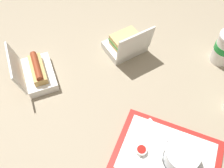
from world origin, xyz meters
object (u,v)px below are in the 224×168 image
object	(u,v)px
cake_container	(181,157)
clamshell_sandwich_back	(126,44)
food_tray	(167,156)
plastic_fork	(158,130)
ketchup_cup	(141,150)
clamshell_hotdog_center	(36,72)

from	to	relation	value
cake_container	clamshell_sandwich_back	distance (m)	0.56
food_tray	clamshell_sandwich_back	xyz separation A→B (m)	(-0.39, 0.36, 0.04)
plastic_fork	ketchup_cup	bearing A→B (deg)	-73.82
food_tray	clamshell_sandwich_back	size ratio (longest dim) A/B	1.78
cake_container	clamshell_hotdog_center	distance (m)	0.67
ketchup_cup	plastic_fork	size ratio (longest dim) A/B	0.36
cake_container	plastic_fork	size ratio (longest dim) A/B	1.07
clamshell_hotdog_center	clamshell_sandwich_back	world-z (taller)	clamshell_sandwich_back
clamshell_hotdog_center	plastic_fork	bearing A→B (deg)	5.24
food_tray	plastic_fork	size ratio (longest dim) A/B	3.73
food_tray	clamshell_sandwich_back	world-z (taller)	clamshell_sandwich_back
ketchup_cup	clamshell_sandwich_back	size ratio (longest dim) A/B	0.17
food_tray	ketchup_cup	bearing A→B (deg)	-156.00
clamshell_sandwich_back	ketchup_cup	bearing A→B (deg)	-53.16
food_tray	clamshell_sandwich_back	bearing A→B (deg)	136.77
cake_container	clamshell_sandwich_back	bearing A→B (deg)	140.28
clamshell_hotdog_center	clamshell_sandwich_back	size ratio (longest dim) A/B	1.09
clamshell_hotdog_center	ketchup_cup	bearing A→B (deg)	-6.12
ketchup_cup	clamshell_sandwich_back	distance (m)	0.50
plastic_fork	clamshell_sandwich_back	world-z (taller)	clamshell_sandwich_back
plastic_fork	clamshell_sandwich_back	bearing A→B (deg)	160.85
clamshell_hotdog_center	clamshell_sandwich_back	distance (m)	0.42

